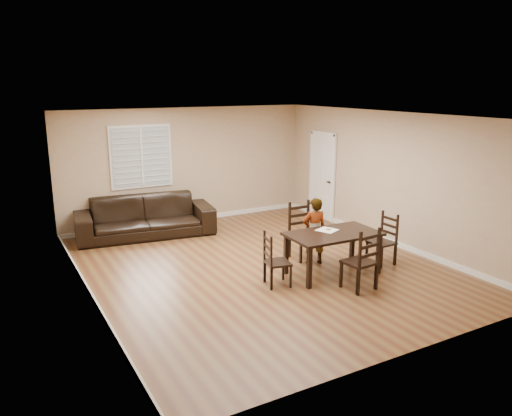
# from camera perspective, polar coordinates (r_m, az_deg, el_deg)

# --- Properties ---
(ground) EXTENTS (7.00, 7.00, 0.00)m
(ground) POSITION_cam_1_polar(r_m,az_deg,el_deg) (9.14, 0.56, -6.66)
(ground) COLOR brown
(ground) RESTS_ON ground
(room) EXTENTS (6.04, 7.04, 2.72)m
(room) POSITION_cam_1_polar(r_m,az_deg,el_deg) (8.84, 0.22, 4.76)
(room) COLOR tan
(room) RESTS_ON ground
(dining_table) EXTENTS (1.62, 0.95, 0.75)m
(dining_table) POSITION_cam_1_polar(r_m,az_deg,el_deg) (8.69, 8.79, -3.37)
(dining_table) COLOR black
(dining_table) RESTS_ON ground
(chair_near) EXTENTS (0.49, 0.46, 1.08)m
(chair_near) POSITION_cam_1_polar(r_m,az_deg,el_deg) (9.54, 5.14, -2.72)
(chair_near) COLOR black
(chair_near) RESTS_ON ground
(chair_far) EXTENTS (0.51, 0.48, 1.04)m
(chair_far) POSITION_cam_1_polar(r_m,az_deg,el_deg) (8.12, 12.36, -6.16)
(chair_far) COLOR black
(chair_far) RESTS_ON ground
(chair_left) EXTENTS (0.46, 0.48, 0.90)m
(chair_left) POSITION_cam_1_polar(r_m,az_deg,el_deg) (8.17, 1.76, -6.19)
(chair_left) COLOR black
(chair_left) RESTS_ON ground
(chair_right) EXTENTS (0.41, 0.44, 0.95)m
(chair_right) POSITION_cam_1_polar(r_m,az_deg,el_deg) (9.49, 14.65, -3.59)
(chair_right) COLOR black
(chair_right) RESTS_ON ground
(child) EXTENTS (0.51, 0.39, 1.24)m
(child) POSITION_cam_1_polar(r_m,az_deg,el_deg) (9.15, 6.67, -2.64)
(child) COLOR gray
(child) RESTS_ON ground
(napkin) EXTENTS (0.41, 0.41, 0.00)m
(napkin) POSITION_cam_1_polar(r_m,az_deg,el_deg) (8.80, 8.13, -2.50)
(napkin) COLOR beige
(napkin) RESTS_ON dining_table
(donut) EXTENTS (0.09, 0.09, 0.03)m
(donut) POSITION_cam_1_polar(r_m,az_deg,el_deg) (8.80, 8.24, -2.36)
(donut) COLOR #B87A42
(donut) RESTS_ON napkin
(sofa) EXTENTS (3.04, 1.52, 0.85)m
(sofa) POSITION_cam_1_polar(r_m,az_deg,el_deg) (11.07, -12.55, -0.98)
(sofa) COLOR black
(sofa) RESTS_ON ground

